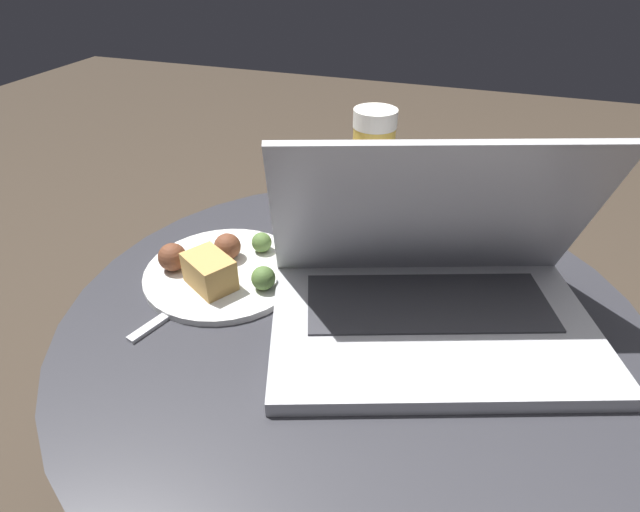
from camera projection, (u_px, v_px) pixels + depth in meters
name	position (u px, v px, depth m)	size (l,w,h in m)	color
table	(349.00, 382.00, 0.68)	(0.71, 0.71, 0.51)	black
laptop	(433.00, 289.00, 0.57)	(0.43, 0.34, 0.23)	#B2B2B7
beer_glass	(372.00, 177.00, 0.71)	(0.06, 0.06, 0.19)	gold
snack_plate	(221.00, 268.00, 0.67)	(0.21, 0.21, 0.05)	silver
fork	(201.00, 292.00, 0.64)	(0.07, 0.19, 0.00)	silver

